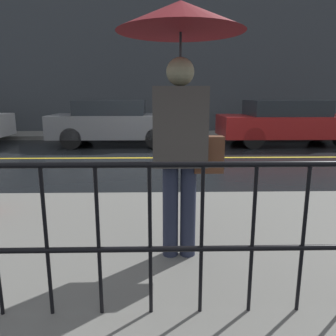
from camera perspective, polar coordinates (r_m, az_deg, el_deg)
name	(u,v)px	position (r m, az deg, el deg)	size (l,w,h in m)	color
ground_plane	(151,158)	(8.06, -2.89, 1.76)	(80.00, 80.00, 0.00)	black
sidewalk_near	(139,241)	(3.40, -5.10, -12.47)	(28.00, 2.92, 0.14)	slate
sidewalk_far	(154,135)	(12.24, -2.37, 5.77)	(28.00, 1.71, 0.14)	slate
lane_marking	(151,158)	(8.06, -2.89, 1.79)	(25.20, 0.12, 0.01)	gold
building_storefront	(154,55)	(13.25, -2.41, 19.12)	(28.00, 0.30, 6.06)	#383D42
railing_foreground	(124,222)	(2.02, -7.70, -9.36)	(12.00, 0.04, 0.99)	black
pedestrian	(181,64)	(2.65, 2.30, 17.60)	(0.99, 0.99, 2.05)	#23283D
car_grey	(116,122)	(10.22, -9.13, 7.88)	(3.90, 1.71, 1.36)	slate
car_red	(288,122)	(10.87, 20.17, 7.55)	(4.28, 1.86, 1.36)	maroon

